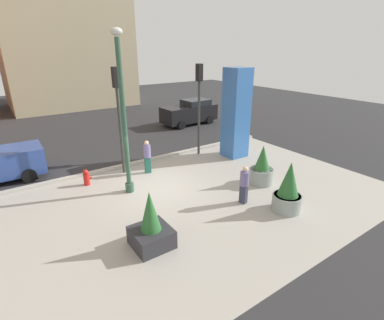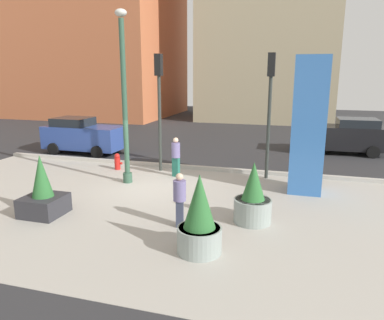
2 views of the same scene
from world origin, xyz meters
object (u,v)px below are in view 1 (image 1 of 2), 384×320
object	(u,v)px
art_pillar_blue	(236,114)
pedestrian_crossing	(244,183)
potted_plant_near_right	(151,227)
fire_hydrant	(86,177)
pedestrian_by_curb	(147,155)
car_intersection	(190,112)
lamp_post	(124,120)
potted_plant_mid_plaza	(288,191)
traffic_light_corner	(118,105)
potted_plant_curbside	(262,169)
traffic_light_far_side	(199,96)

from	to	relation	value
art_pillar_blue	pedestrian_crossing	distance (m)	5.72
potted_plant_near_right	fire_hydrant	distance (m)	5.60
pedestrian_by_curb	car_intersection	bearing A→B (deg)	43.79
lamp_post	fire_hydrant	distance (m)	3.55
potted_plant_mid_plaza	traffic_light_corner	bearing A→B (deg)	117.89
pedestrian_crossing	art_pillar_blue	bearing A→B (deg)	51.63
lamp_post	potted_plant_curbside	bearing A→B (deg)	-26.49
pedestrian_crossing	lamp_post	bearing A→B (deg)	133.56
traffic_light_corner	pedestrian_crossing	size ratio (longest dim) A/B	3.20
potted_plant_mid_plaza	fire_hydrant	xyz separation A→B (m)	(-5.63, 6.59, -0.46)
fire_hydrant	pedestrian_by_curb	distance (m)	2.98
art_pillar_blue	pedestrian_crossing	size ratio (longest dim) A/B	3.09
potted_plant_mid_plaza	pedestrian_crossing	distance (m)	1.66
lamp_post	pedestrian_crossing	size ratio (longest dim) A/B	4.14
car_intersection	lamp_post	bearing A→B (deg)	-136.67
traffic_light_corner	potted_plant_near_right	bearing A→B (deg)	-104.53
art_pillar_blue	traffic_light_corner	xyz separation A→B (m)	(-6.16, 1.30, 0.94)
fire_hydrant	potted_plant_mid_plaza	bearing A→B (deg)	-49.49
fire_hydrant	traffic_light_corner	xyz separation A→B (m)	(1.94, 0.38, 3.01)
potted_plant_curbside	pedestrian_by_curb	world-z (taller)	potted_plant_curbside
potted_plant_near_right	pedestrian_crossing	distance (m)	4.30
potted_plant_mid_plaza	potted_plant_curbside	bearing A→B (deg)	65.83
traffic_light_far_side	potted_plant_near_right	bearing A→B (deg)	-135.68
fire_hydrant	pedestrian_by_curb	bearing A→B (deg)	-6.58
traffic_light_far_side	pedestrian_crossing	bearing A→B (deg)	-108.54
lamp_post	car_intersection	bearing A→B (deg)	43.33
fire_hydrant	pedestrian_by_curb	size ratio (longest dim) A/B	0.45
potted_plant_near_right	potted_plant_curbside	bearing A→B (deg)	11.13
potted_plant_mid_plaza	potted_plant_near_right	xyz separation A→B (m)	(-5.23, 1.01, -0.16)
fire_hydrant	traffic_light_corner	world-z (taller)	traffic_light_corner
art_pillar_blue	pedestrian_crossing	bearing A→B (deg)	-128.37
potted_plant_mid_plaza	pedestrian_crossing	xyz separation A→B (m)	(-0.95, 1.36, 0.04)
fire_hydrant	traffic_light_corner	bearing A→B (deg)	11.11
potted_plant_mid_plaza	traffic_light_far_side	bearing A→B (deg)	82.20
art_pillar_blue	car_intersection	distance (m)	7.96
art_pillar_blue	pedestrian_by_curb	xyz separation A→B (m)	(-5.19, 0.58, -1.51)
pedestrian_by_curb	potted_plant_curbside	bearing A→B (deg)	-47.16
traffic_light_corner	potted_plant_mid_plaza	bearing A→B (deg)	-62.11
potted_plant_mid_plaza	pedestrian_crossing	bearing A→B (deg)	124.87
traffic_light_corner	pedestrian_by_curb	size ratio (longest dim) A/B	3.02
potted_plant_near_right	lamp_post	bearing A→B (deg)	76.35
pedestrian_crossing	potted_plant_mid_plaza	bearing A→B (deg)	-55.13
lamp_post	traffic_light_far_side	world-z (taller)	lamp_post
pedestrian_crossing	pedestrian_by_curb	size ratio (longest dim) A/B	0.94
fire_hydrant	art_pillar_blue	bearing A→B (deg)	-6.44
art_pillar_blue	potted_plant_mid_plaza	bearing A→B (deg)	-113.53
pedestrian_crossing	traffic_light_corner	bearing A→B (deg)	116.04
art_pillar_blue	traffic_light_corner	bearing A→B (deg)	168.12
lamp_post	traffic_light_corner	xyz separation A→B (m)	(0.61, 2.09, 0.19)
traffic_light_far_side	pedestrian_crossing	xyz separation A→B (m)	(-1.91, -5.71, -2.51)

